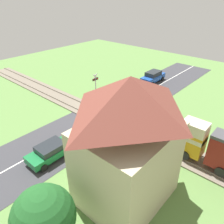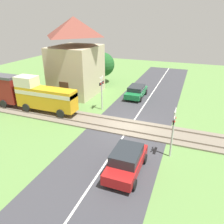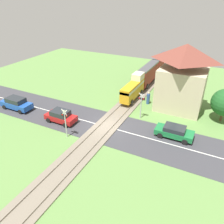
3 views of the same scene
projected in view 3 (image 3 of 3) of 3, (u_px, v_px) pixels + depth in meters
name	position (u px, v px, depth m)	size (l,w,h in m)	color
ground_plane	(106.00, 127.00, 25.15)	(60.00, 60.00, 0.00)	#5B8442
road_surface	(106.00, 127.00, 25.15)	(48.00, 6.40, 0.02)	#38383D
track_bed	(106.00, 126.00, 25.12)	(2.80, 48.00, 0.24)	#756B5B
train	(150.00, 72.00, 36.41)	(1.58, 20.79, 3.18)	gold
car_near_crossing	(61.00, 116.00, 25.74)	(3.78, 1.82, 1.50)	#A81919
car_far_side	(174.00, 132.00, 23.02)	(3.96, 1.86, 1.32)	#197038
car_behind_queue	(16.00, 103.00, 28.59)	(4.40, 1.83, 1.60)	#1E4CA8
crossing_signal_west_approach	(65.00, 120.00, 22.39)	(0.90, 0.18, 3.35)	#B7B7B7
crossing_signal_east_approach	(141.00, 103.00, 25.86)	(0.90, 0.18, 3.35)	#B7B7B7
station_building	(182.00, 79.00, 27.14)	(6.07, 5.03, 8.41)	#C6B793
pedestrian_by_station	(148.00, 98.00, 29.97)	(0.43, 0.43, 1.75)	#2D4C8E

